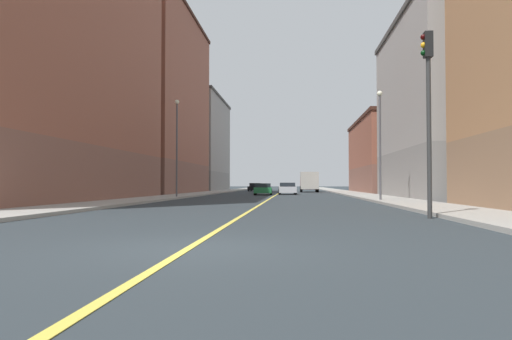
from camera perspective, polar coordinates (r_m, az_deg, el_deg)
ground_plane at (r=8.98m, az=-8.14°, el=-9.38°), size 400.00×400.00×0.00m
sidewalk_left at (r=58.08m, az=11.33°, el=-2.74°), size 3.31×168.00×0.15m
sidewalk_right at (r=58.67m, az=-5.81°, el=-2.76°), size 3.31×168.00×0.15m
lane_center_stripe at (r=57.73m, az=2.72°, el=-2.85°), size 0.16×154.00×0.01m
building_left_mid at (r=42.18m, az=23.55°, el=6.91°), size 10.67×18.83×14.77m
building_left_far at (r=64.55m, az=16.80°, el=1.63°), size 10.67×22.19×9.65m
building_right_corner at (r=35.72m, az=-25.64°, el=13.59°), size 10.67×26.18×20.99m
building_right_midblock at (r=59.13m, az=-12.74°, el=7.88°), size 10.67×23.58×21.90m
building_right_distant at (r=81.29m, az=-7.79°, el=3.09°), size 10.67×21.03×15.80m
traffic_light_left_near at (r=17.69m, az=20.06°, el=8.12°), size 0.40×0.32×6.52m
street_lamp_left_near at (r=32.50m, az=14.73°, el=4.26°), size 0.36×0.36×7.24m
street_lamp_right_near at (r=39.28m, az=-9.53°, el=3.77°), size 0.36×0.36×7.96m
car_green at (r=50.66m, az=0.86°, el=-2.33°), size 2.05×4.49×1.24m
car_silver at (r=52.65m, az=3.80°, el=-2.27°), size 2.11×4.36×1.32m
car_black at (r=74.93m, az=-0.09°, el=-2.11°), size 2.09×4.60×1.30m
box_truck at (r=68.05m, az=6.43°, el=-1.39°), size 2.56×6.81×2.83m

